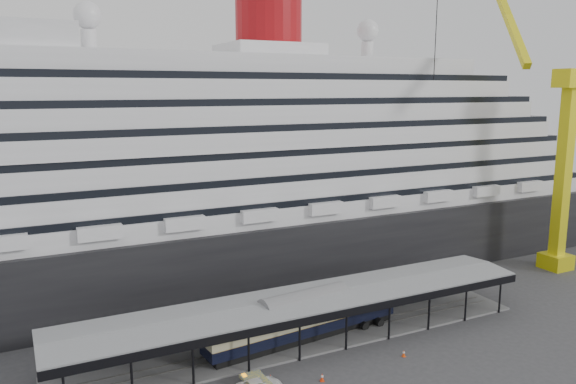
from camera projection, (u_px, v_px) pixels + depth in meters
name	position (u px, v px, depth m)	size (l,w,h in m)	color
ground	(328.00, 358.00, 59.69)	(200.00, 200.00, 0.00)	#363639
cruise_ship	(221.00, 156.00, 84.53)	(130.00, 30.00, 43.90)	black
platform_canopy	(305.00, 320.00, 63.66)	(56.00, 9.18, 5.30)	slate
crane_yellow	(559.00, 144.00, 86.03)	(23.83, 18.78, 47.60)	yellow
pullman_carriage	(304.00, 316.00, 63.51)	(24.60, 5.69, 23.96)	black
traffic_cone_left	(270.00, 378.00, 54.93)	(0.48, 0.48, 0.75)	#F9330D
traffic_cone_mid	(322.00, 377.00, 55.01)	(0.53, 0.53, 0.83)	red
traffic_cone_right	(404.00, 353.00, 60.07)	(0.47, 0.47, 0.77)	#E5440C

